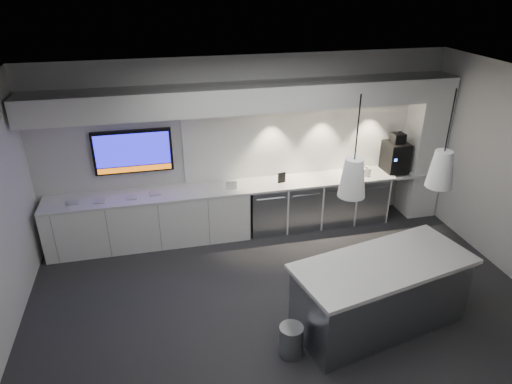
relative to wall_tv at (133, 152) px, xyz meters
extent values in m
plane|color=#28282B|center=(1.90, -2.45, -1.56)|extent=(7.00, 7.00, 0.00)
plane|color=black|center=(1.90, -2.45, 1.44)|extent=(7.00, 7.00, 0.00)
plane|color=silver|center=(1.90, 0.05, -0.06)|extent=(7.00, 0.00, 7.00)
plane|color=silver|center=(1.90, -4.95, -0.06)|extent=(7.00, 0.00, 7.00)
cube|color=white|center=(1.90, -0.27, -0.68)|extent=(6.80, 0.65, 0.04)
cube|color=white|center=(0.15, -0.27, -1.13)|extent=(3.30, 0.63, 0.86)
cube|color=#979BA0|center=(2.15, -0.27, -1.13)|extent=(0.60, 0.61, 0.85)
cube|color=#979BA0|center=(2.78, -0.27, -1.13)|extent=(0.60, 0.61, 0.85)
cube|color=#979BA0|center=(3.41, -0.27, -1.13)|extent=(0.60, 0.61, 0.85)
cube|color=#979BA0|center=(4.04, -0.27, -1.13)|extent=(0.60, 0.61, 0.85)
cube|color=white|center=(3.10, 0.03, -0.01)|extent=(4.60, 0.03, 1.30)
cube|color=white|center=(1.90, -0.25, 0.84)|extent=(6.90, 0.60, 0.40)
cube|color=white|center=(5.10, -0.25, -0.26)|extent=(0.55, 0.55, 2.60)
cube|color=black|center=(0.00, 0.00, 0.00)|extent=(1.25, 0.06, 0.72)
cube|color=#1613B5|center=(0.00, -0.03, 0.04)|extent=(1.17, 0.00, 0.54)
cube|color=#D3610C|center=(0.00, -0.03, -0.29)|extent=(1.17, 0.00, 0.09)
cube|color=#979BA0|center=(2.97, -2.97, -1.11)|extent=(2.30, 1.30, 0.91)
cube|color=white|center=(2.97, -2.97, -0.62)|extent=(2.42, 1.43, 0.05)
cylinder|color=#979BA0|center=(1.72, -3.23, -1.36)|extent=(0.29, 0.29, 0.41)
cube|color=black|center=(4.56, -0.24, -0.39)|extent=(0.40, 0.44, 0.53)
cube|color=black|center=(4.56, -0.24, -0.04)|extent=(0.22, 0.22, 0.17)
cube|color=#979BA0|center=(4.56, -0.48, -0.64)|extent=(0.29, 0.21, 0.03)
cube|color=black|center=(2.41, -0.30, -0.57)|extent=(0.14, 0.04, 0.18)
cube|color=white|center=(1.53, -0.37, -0.59)|extent=(0.18, 0.04, 0.14)
cube|color=#BCBCBC|center=(-0.98, -0.33, -0.65)|extent=(0.19, 0.19, 0.02)
cube|color=#BCBCBC|center=(-0.57, -0.37, -0.65)|extent=(0.16, 0.16, 0.02)
cube|color=#BCBCBC|center=(-0.09, -0.35, -0.65)|extent=(0.16, 0.16, 0.02)
cube|color=#BCBCBC|center=(0.28, -0.28, -0.65)|extent=(0.19, 0.19, 0.02)
cone|color=white|center=(2.43, -2.97, 0.59)|extent=(0.30, 0.30, 0.43)
cylinder|color=black|center=(2.43, -2.97, 1.16)|extent=(0.02, 0.02, 0.70)
cone|color=white|center=(3.51, -2.97, 0.59)|extent=(0.30, 0.30, 0.43)
cylinder|color=black|center=(3.51, -2.97, 1.16)|extent=(0.02, 0.02, 0.70)
camera|label=1|loc=(0.38, -7.15, 2.61)|focal=32.00mm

